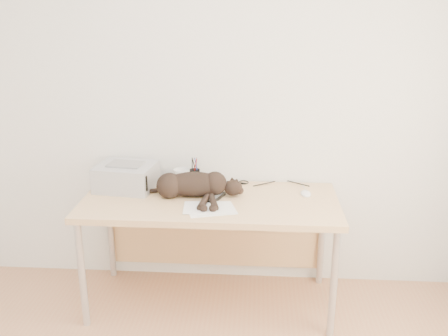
# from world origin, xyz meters

# --- Properties ---
(wall_back) EXTENTS (3.50, 0.00, 3.50)m
(wall_back) POSITION_xyz_m (0.00, 1.75, 1.30)
(wall_back) COLOR white
(wall_back) RESTS_ON floor
(desk) EXTENTS (1.60, 0.70, 0.74)m
(desk) POSITION_xyz_m (0.00, 1.48, 0.61)
(desk) COLOR #E8B588
(desk) RESTS_ON floor
(printer) EXTENTS (0.40, 0.35, 0.17)m
(printer) POSITION_xyz_m (-0.57, 1.55, 0.82)
(printer) COLOR #A4A4A8
(printer) RESTS_ON desk
(papers) EXTENTS (0.34, 0.27, 0.01)m
(papers) POSITION_xyz_m (0.01, 1.23, 0.74)
(papers) COLOR white
(papers) RESTS_ON desk
(cat) EXTENTS (0.74, 0.34, 0.17)m
(cat) POSITION_xyz_m (-0.13, 1.43, 0.81)
(cat) COLOR black
(cat) RESTS_ON desk
(mug) EXTENTS (0.16, 0.16, 0.10)m
(mug) POSITION_xyz_m (-0.22, 1.66, 0.79)
(mug) COLOR white
(mug) RESTS_ON desk
(pen_cup) EXTENTS (0.07, 0.07, 0.18)m
(pen_cup) POSITION_xyz_m (-0.13, 1.68, 0.79)
(pen_cup) COLOR black
(pen_cup) RESTS_ON desk
(remote_grey) EXTENTS (0.14, 0.20, 0.02)m
(remote_grey) POSITION_xyz_m (0.10, 1.59, 0.75)
(remote_grey) COLOR gray
(remote_grey) RESTS_ON desk
(remote_black) EXTENTS (0.11, 0.18, 0.02)m
(remote_black) POSITION_xyz_m (0.04, 1.40, 0.75)
(remote_black) COLOR black
(remote_black) RESTS_ON desk
(mouse) EXTENTS (0.07, 0.11, 0.04)m
(mouse) POSITION_xyz_m (0.60, 1.51, 0.76)
(mouse) COLOR white
(mouse) RESTS_ON desk
(cable_tangle) EXTENTS (1.36, 0.07, 0.01)m
(cable_tangle) POSITION_xyz_m (0.00, 1.70, 0.75)
(cable_tangle) COLOR black
(cable_tangle) RESTS_ON desk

